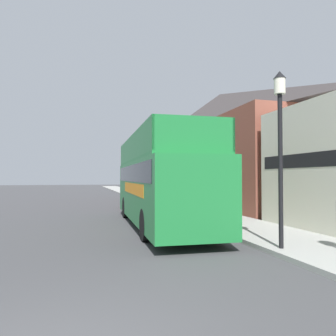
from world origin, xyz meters
name	(u,v)px	position (x,y,z in m)	size (l,w,h in m)	color
ground_plane	(73,207)	(0.00, 21.00, 0.00)	(144.00, 144.00, 0.00)	#3D3D3F
sidewalk	(179,207)	(7.09, 18.00, 0.07)	(3.15, 108.00, 0.14)	#999993
brick_terrace_rear	(220,149)	(11.67, 21.14, 4.53)	(6.00, 21.46, 9.07)	brown
tour_bus	(159,185)	(3.81, 10.32, 1.82)	(2.95, 11.07, 3.96)	#1E7A38
parked_car_ahead_of_bus	(140,198)	(4.41, 18.35, 0.70)	(1.92, 4.57, 1.49)	maroon
lamp_post_nearest	(280,127)	(5.93, 4.36, 3.61)	(0.35, 0.35, 5.08)	black
lamp_post_second	(189,157)	(5.94, 12.43, 3.20)	(0.35, 0.35, 4.41)	black
lamp_post_third	(155,157)	(5.94, 20.49, 3.67)	(0.35, 0.35, 5.17)	black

